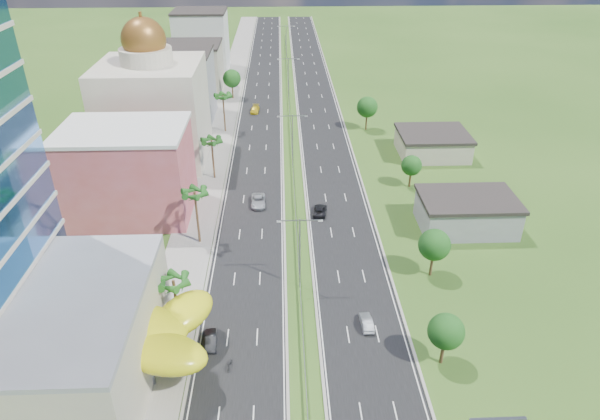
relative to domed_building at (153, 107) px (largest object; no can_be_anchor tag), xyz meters
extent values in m
plane|color=#2D5119|center=(28.00, -55.00, -11.35)|extent=(500.00, 500.00, 0.00)
cube|color=black|center=(20.50, 35.00, -11.33)|extent=(11.00, 260.00, 0.04)
cube|color=black|center=(35.50, 35.00, -11.33)|extent=(11.00, 260.00, 0.04)
cube|color=gray|center=(11.00, 35.00, -11.29)|extent=(7.00, 260.00, 0.12)
cube|color=gray|center=(28.00, 17.00, -10.73)|extent=(0.08, 216.00, 0.28)
cube|color=gray|center=(28.00, 119.00, -11.00)|extent=(0.10, 0.12, 0.70)
cylinder|color=gray|center=(28.00, -45.00, -5.85)|extent=(0.20, 0.20, 11.00)
cube|color=gray|center=(26.56, -45.00, -0.55)|extent=(2.88, 0.12, 0.12)
cube|color=gray|center=(29.44, -45.00, -0.55)|extent=(2.88, 0.12, 0.12)
cube|color=silver|center=(25.28, -45.00, -0.65)|extent=(0.60, 0.25, 0.18)
cube|color=silver|center=(30.72, -45.00, -0.65)|extent=(0.60, 0.25, 0.18)
cylinder|color=gray|center=(28.00, -5.00, -5.85)|extent=(0.20, 0.20, 11.00)
cube|color=gray|center=(26.56, -5.00, -0.55)|extent=(2.88, 0.12, 0.12)
cube|color=gray|center=(29.44, -5.00, -0.55)|extent=(2.88, 0.12, 0.12)
cube|color=silver|center=(25.28, -5.00, -0.65)|extent=(0.60, 0.25, 0.18)
cube|color=silver|center=(30.72, -5.00, -0.65)|extent=(0.60, 0.25, 0.18)
cylinder|color=gray|center=(28.00, 40.00, -5.85)|extent=(0.20, 0.20, 11.00)
cube|color=gray|center=(26.56, 40.00, -0.55)|extent=(2.88, 0.12, 0.12)
cube|color=gray|center=(29.44, 40.00, -0.55)|extent=(2.88, 0.12, 0.12)
cube|color=silver|center=(25.28, 40.00, -0.65)|extent=(0.60, 0.25, 0.18)
cube|color=silver|center=(30.72, 40.00, -0.65)|extent=(0.60, 0.25, 0.18)
cylinder|color=gray|center=(28.00, 85.00, -5.85)|extent=(0.20, 0.20, 11.00)
cube|color=gray|center=(26.56, 85.00, -0.55)|extent=(2.88, 0.12, 0.12)
cube|color=gray|center=(29.44, 85.00, -0.55)|extent=(2.88, 0.12, 0.12)
cube|color=silver|center=(25.28, 85.00, -0.65)|extent=(0.60, 0.25, 0.18)
cube|color=silver|center=(30.72, 85.00, -0.65)|extent=(0.60, 0.25, 0.18)
cube|color=#BEB59C|center=(-4.00, -61.00, -5.85)|extent=(30.00, 24.00, 11.00)
cylinder|color=gray|center=(4.00, -57.00, -9.35)|extent=(0.50, 0.50, 4.00)
cylinder|color=gray|center=(11.00, -62.00, -9.35)|extent=(0.50, 0.50, 4.00)
cylinder|color=gray|center=(7.00, -65.00, -9.35)|extent=(0.50, 0.50, 4.00)
cylinder|color=gray|center=(13.00, -57.00, -9.35)|extent=(0.50, 0.50, 4.00)
cube|color=#BC4D4E|center=(0.00, -23.00, -3.85)|extent=(20.00, 15.00, 15.00)
cube|color=beige|center=(0.00, 0.00, -1.35)|extent=(20.00, 20.00, 20.00)
cylinder|color=beige|center=(0.00, 0.00, 10.15)|extent=(10.00, 10.00, 3.00)
sphere|color=brown|center=(0.00, 0.00, 13.15)|extent=(8.40, 8.40, 8.40)
cube|color=gray|center=(1.00, 25.00, -3.35)|extent=(16.00, 15.00, 16.00)
cube|color=#BEB59C|center=(1.00, 47.00, -4.85)|extent=(16.00, 15.00, 13.00)
cube|color=silver|center=(1.00, 70.00, -2.35)|extent=(16.00, 15.00, 18.00)
cube|color=gray|center=(56.00, -30.00, -8.85)|extent=(15.00, 10.00, 5.00)
cube|color=#BEB59C|center=(58.00, 0.00, -9.15)|extent=(14.00, 12.00, 4.40)
cylinder|color=#47301C|center=(12.50, -53.00, -7.60)|extent=(0.36, 0.36, 7.50)
cylinder|color=#47301C|center=(12.50, -33.00, -6.85)|extent=(0.36, 0.36, 9.00)
cylinder|color=#47301C|center=(12.50, -10.00, -7.35)|extent=(0.36, 0.36, 8.00)
cylinder|color=#47301C|center=(12.50, 15.00, -6.95)|extent=(0.36, 0.36, 8.80)
cylinder|color=#47301C|center=(12.50, 40.00, -8.90)|extent=(0.40, 0.40, 4.90)
sphere|color=#1F561B|center=(12.50, 40.00, -5.75)|extent=(4.90, 4.90, 4.90)
cylinder|color=#47301C|center=(44.00, -60.00, -9.25)|extent=(0.40, 0.40, 4.20)
sphere|color=#1F561B|center=(44.00, -60.00, -6.55)|extent=(4.20, 4.20, 4.20)
cylinder|color=#47301C|center=(47.00, -43.00, -9.08)|extent=(0.40, 0.40, 4.55)
sphere|color=#1F561B|center=(47.00, -43.00, -6.15)|extent=(4.55, 4.55, 4.55)
cylinder|color=#47301C|center=(50.00, -15.00, -9.43)|extent=(0.40, 0.40, 3.85)
sphere|color=#1F561B|center=(50.00, -15.00, -6.95)|extent=(3.85, 3.85, 3.85)
cylinder|color=#47301C|center=(46.00, 15.00, -8.90)|extent=(0.40, 0.40, 4.90)
sphere|color=#1F561B|center=(46.00, 15.00, -5.75)|extent=(4.90, 4.90, 4.90)
imported|color=black|center=(16.76, -56.10, -10.68)|extent=(1.75, 3.97, 1.27)
imported|color=#AAAEB2|center=(21.43, -21.15, -10.57)|extent=(2.61, 5.41, 1.49)
imported|color=gold|center=(19.04, 28.36, -10.60)|extent=(2.41, 5.09, 1.44)
imported|color=#A2A5A9|center=(36.16, -53.52, -10.68)|extent=(1.51, 3.90, 1.27)
imported|color=black|center=(32.21, -24.77, -10.66)|extent=(2.84, 4.98, 1.31)
imported|color=black|center=(19.37, -59.95, -10.70)|extent=(0.89, 1.99, 1.23)
camera|label=1|loc=(25.83, -104.94, 35.23)|focal=32.00mm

